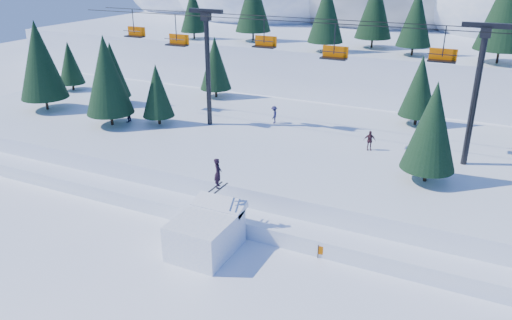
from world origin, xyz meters
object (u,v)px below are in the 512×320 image
at_px(chairlift, 319,60).
at_px(banner_near, 342,253).
at_px(banner_far, 403,261).
at_px(jump_kicker, 206,232).

bearing_deg(chairlift, banner_near, -63.97).
relative_size(banner_near, banner_far, 0.97).
xyz_separation_m(banner_near, banner_far, (3.48, 0.74, 0.00)).
bearing_deg(jump_kicker, banner_near, 17.83).
height_order(jump_kicker, banner_far, jump_kicker).
distance_m(chairlift, banner_near, 16.68).
height_order(jump_kicker, banner_near, jump_kicker).
height_order(chairlift, banner_far, chairlift).
xyz_separation_m(jump_kicker, banner_far, (11.32, 3.26, -0.75)).
xyz_separation_m(jump_kicker, banner_near, (7.85, 2.52, -0.75)).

